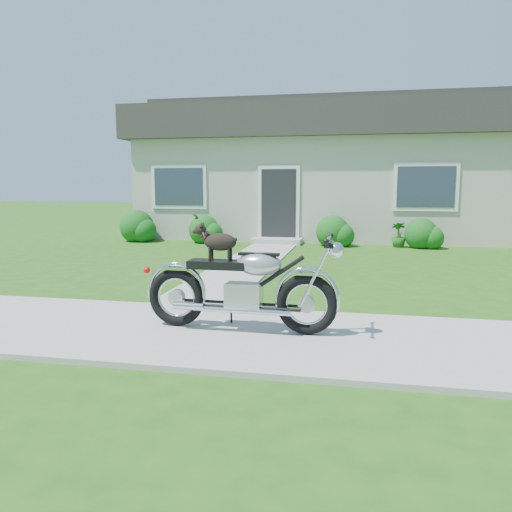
# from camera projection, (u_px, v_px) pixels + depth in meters

# --- Properties ---
(ground) EXTENTS (80.00, 80.00, 0.00)m
(ground) POSITION_uv_depth(u_px,v_px,m) (286.00, 338.00, 5.41)
(ground) COLOR #235114
(ground) RESTS_ON ground
(sidewalk) EXTENTS (24.00, 2.20, 0.04)m
(sidewalk) POSITION_uv_depth(u_px,v_px,m) (286.00, 337.00, 5.41)
(sidewalk) COLOR #9E9B93
(sidewalk) RESTS_ON ground
(walkway) EXTENTS (1.20, 8.00, 0.03)m
(walkway) POSITION_uv_depth(u_px,v_px,m) (249.00, 263.00, 10.56)
(walkway) COLOR #9E9B93
(walkway) RESTS_ON ground
(house) EXTENTS (12.60, 7.03, 4.50)m
(house) POSITION_uv_depth(u_px,v_px,m) (337.00, 170.00, 16.74)
(house) COLOR beige
(house) RESTS_ON ground
(shrub_row) EXTENTS (8.96, 1.00, 1.00)m
(shrub_row) POSITION_uv_depth(u_px,v_px,m) (253.00, 230.00, 14.03)
(shrub_row) COLOR #165517
(shrub_row) RESTS_ON ground
(potted_plant_left) EXTENTS (0.79, 0.87, 0.83)m
(potted_plant_left) POSITION_uv_depth(u_px,v_px,m) (204.00, 228.00, 14.36)
(potted_plant_left) COLOR #2C5C18
(potted_plant_left) RESTS_ON ground
(potted_plant_right) EXTENTS (0.44, 0.44, 0.67)m
(potted_plant_right) POSITION_uv_depth(u_px,v_px,m) (399.00, 235.00, 13.30)
(potted_plant_right) COLOR #1F5D19
(potted_plant_right) RESTS_ON ground
(motorcycle_with_dog) EXTENTS (2.22, 0.60, 1.18)m
(motorcycle_with_dog) POSITION_uv_depth(u_px,v_px,m) (243.00, 285.00, 5.51)
(motorcycle_with_dog) COLOR black
(motorcycle_with_dog) RESTS_ON sidewalk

